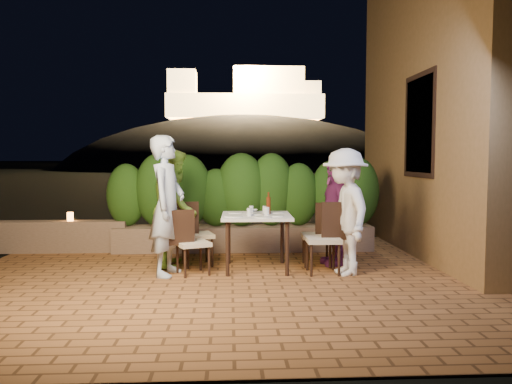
{
  "coord_description": "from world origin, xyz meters",
  "views": [
    {
      "loc": [
        -0.03,
        -5.82,
        1.53
      ],
      "look_at": [
        0.33,
        0.97,
        1.05
      ],
      "focal_mm": 35.0,
      "sensor_mm": 36.0,
      "label": 1
    }
  ],
  "objects": [
    {
      "name": "ground",
      "position": [
        0.0,
        0.0,
        -0.02
      ],
      "size": [
        400.0,
        400.0,
        0.0
      ],
      "primitive_type": "plane",
      "color": "black",
      "rests_on": "ground"
    },
    {
      "name": "terrace_floor",
      "position": [
        0.0,
        0.5,
        -0.07
      ],
      "size": [
        7.0,
        6.0,
        0.15
      ],
      "primitive_type": "cube",
      "color": "brown",
      "rests_on": "ground"
    },
    {
      "name": "building_wall",
      "position": [
        3.6,
        2.0,
        2.5
      ],
      "size": [
        1.6,
        5.0,
        5.0
      ],
      "primitive_type": "cube",
      "color": "olive",
      "rests_on": "ground"
    },
    {
      "name": "window_pane",
      "position": [
        2.82,
        1.5,
        2.0
      ],
      "size": [
        0.08,
        1.0,
        1.4
      ],
      "primitive_type": "cube",
      "color": "black",
      "rests_on": "building_wall"
    },
    {
      "name": "window_frame",
      "position": [
        2.81,
        1.5,
        2.0
      ],
      "size": [
        0.06,
        1.15,
        1.55
      ],
      "primitive_type": "cube",
      "color": "black",
      "rests_on": "building_wall"
    },
    {
      "name": "planter",
      "position": [
        0.2,
        2.3,
        0.2
      ],
      "size": [
        4.2,
        0.55,
        0.4
      ],
      "primitive_type": "cube",
      "color": "#775E4B",
      "rests_on": "ground"
    },
    {
      "name": "hedge",
      "position": [
        0.2,
        2.3,
        0.95
      ],
      "size": [
        4.0,
        0.7,
        1.1
      ],
      "primitive_type": null,
      "color": "#1F4412",
      "rests_on": "planter"
    },
    {
      "name": "parapet",
      "position": [
        -2.8,
        2.3,
        0.25
      ],
      "size": [
        2.2,
        0.3,
        0.5
      ],
      "primitive_type": "cube",
      "color": "#775E4B",
      "rests_on": "ground"
    },
    {
      "name": "hill",
      "position": [
        2.0,
        60.0,
        -4.0
      ],
      "size": [
        52.0,
        40.0,
        22.0
      ],
      "primitive_type": "ellipsoid",
      "color": "black",
      "rests_on": "ground"
    },
    {
      "name": "fortress",
      "position": [
        2.0,
        60.0,
        10.5
      ],
      "size": [
        26.0,
        8.0,
        8.0
      ],
      "primitive_type": null,
      "color": "#FFCC7A",
      "rests_on": "hill"
    },
    {
      "name": "dining_table",
      "position": [
        0.33,
        0.87,
        0.38
      ],
      "size": [
        0.95,
        0.95,
        0.75
      ],
      "primitive_type": null,
      "rotation": [
        0.0,
        0.0,
        -0.02
      ],
      "color": "white",
      "rests_on": "ground"
    },
    {
      "name": "plate_nw",
      "position": [
        0.01,
        0.65,
        0.76
      ],
      "size": [
        0.24,
        0.24,
        0.01
      ],
      "primitive_type": "cylinder",
      "color": "white",
      "rests_on": "dining_table"
    },
    {
      "name": "plate_sw",
      "position": [
        0.05,
        1.1,
        0.76
      ],
      "size": [
        0.2,
        0.2,
        0.01
      ],
      "primitive_type": "cylinder",
      "color": "white",
      "rests_on": "dining_table"
    },
    {
      "name": "plate_ne",
      "position": [
        0.57,
        0.69,
        0.76
      ],
      "size": [
        0.21,
        0.21,
        0.01
      ],
      "primitive_type": "cylinder",
      "color": "white",
      "rests_on": "dining_table"
    },
    {
      "name": "plate_se",
      "position": [
        0.62,
        1.1,
        0.76
      ],
      "size": [
        0.22,
        0.22,
        0.01
      ],
      "primitive_type": "cylinder",
      "color": "white",
      "rests_on": "dining_table"
    },
    {
      "name": "plate_centre",
      "position": [
        0.32,
        0.91,
        0.76
      ],
      "size": [
        0.24,
        0.24,
        0.01
      ],
      "primitive_type": "cylinder",
      "color": "white",
      "rests_on": "dining_table"
    },
    {
      "name": "plate_front",
      "position": [
        0.41,
        0.55,
        0.76
      ],
      "size": [
        0.22,
        0.22,
        0.01
      ],
      "primitive_type": "cylinder",
      "color": "white",
      "rests_on": "dining_table"
    },
    {
      "name": "glass_nw",
      "position": [
        0.23,
        0.72,
        0.8
      ],
      "size": [
        0.06,
        0.06,
        0.11
      ],
      "primitive_type": "cylinder",
      "color": "silver",
      "rests_on": "dining_table"
    },
    {
      "name": "glass_sw",
      "position": [
        0.27,
        1.06,
        0.8
      ],
      "size": [
        0.06,
        0.06,
        0.1
      ],
      "primitive_type": "cylinder",
      "color": "silver",
      "rests_on": "dining_table"
    },
    {
      "name": "glass_ne",
      "position": [
        0.46,
        0.73,
        0.81
      ],
      "size": [
        0.07,
        0.07,
        0.12
      ],
      "primitive_type": "cylinder",
      "color": "silver",
      "rests_on": "dining_table"
    },
    {
      "name": "glass_se",
      "position": [
        0.46,
        1.05,
        0.8
      ],
      "size": [
        0.06,
        0.06,
        0.1
      ],
      "primitive_type": "cylinder",
      "color": "silver",
      "rests_on": "dining_table"
    },
    {
      "name": "beer_bottle",
      "position": [
        0.5,
        0.94,
        0.9
      ],
      "size": [
        0.06,
        0.06,
        0.3
      ],
      "primitive_type": null,
      "color": "#54200E",
      "rests_on": "dining_table"
    },
    {
      "name": "bowl",
      "position": [
        0.29,
        1.19,
        0.77
      ],
      "size": [
        0.17,
        0.17,
        0.04
      ],
      "primitive_type": "imported",
      "rotation": [
        0.0,
        0.0,
        -0.09
      ],
      "color": "white",
      "rests_on": "dining_table"
    },
    {
      "name": "chair_left_front",
      "position": [
        -0.51,
        0.63,
        0.43
      ],
      "size": [
        0.52,
        0.52,
        0.85
      ],
      "primitive_type": null,
      "rotation": [
        0.0,
        0.0,
        0.4
      ],
      "color": "black",
      "rests_on": "ground"
    },
    {
      "name": "chair_left_back",
      "position": [
        -0.49,
        1.16,
        0.45
      ],
      "size": [
        0.52,
        0.52,
        0.9
      ],
      "primitive_type": null,
      "rotation": [
        0.0,
        0.0,
        0.27
      ],
      "color": "black",
      "rests_on": "ground"
    },
    {
      "name": "chair_right_front",
      "position": [
        1.19,
        0.6,
        0.47
      ],
      "size": [
        0.44,
        0.44,
        0.94
      ],
      "primitive_type": null,
      "rotation": [
        0.0,
        0.0,
        3.13
      ],
      "color": "black",
      "rests_on": "ground"
    },
    {
      "name": "chair_right_back",
      "position": [
        1.19,
        1.07,
        0.44
      ],
      "size": [
        0.44,
        0.44,
        0.89
      ],
      "primitive_type": null,
      "rotation": [
        0.0,
        0.0,
        3.08
      ],
      "color": "black",
      "rests_on": "ground"
    },
    {
      "name": "diner_blue",
      "position": [
        -0.83,
        0.62,
        0.9
      ],
      "size": [
        0.57,
        0.74,
        1.81
      ],
      "primitive_type": "imported",
      "rotation": [
        0.0,
        0.0,
        1.35
      ],
      "color": "#A9BDDA",
      "rests_on": "ground"
    },
    {
      "name": "diner_green",
      "position": [
        -0.79,
        1.21,
        0.82
      ],
      "size": [
        0.63,
        0.8,
        1.64
      ],
      "primitive_type": "imported",
      "rotation": [
        0.0,
        0.0,
        1.56
      ],
      "color": "#8CC23C",
      "rests_on": "ground"
    },
    {
      "name": "diner_white",
      "position": [
        1.46,
        0.53,
        0.82
      ],
      "size": [
        0.77,
        1.14,
        1.64
      ],
      "primitive_type": "imported",
      "rotation": [
        0.0,
        0.0,
        -1.41
      ],
      "color": "white",
      "rests_on": "ground"
    },
    {
      "name": "diner_purple",
      "position": [
        1.45,
        1.12,
        0.75
      ],
      "size": [
        0.49,
        0.92,
        1.5
      ],
      "primitive_type": "imported",
      "rotation": [
        0.0,
        0.0,
        -1.43
      ],
      "color": "#75276B",
      "rests_on": "ground"
    },
    {
      "name": "parapet_lamp",
      "position": [
        -2.6,
        2.3,
        0.57
      ],
      "size": [
        0.1,
        0.1,
        0.14
      ],
      "primitive_type": "cylinder",
      "color": "orange",
      "rests_on": "parapet"
    }
  ]
}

